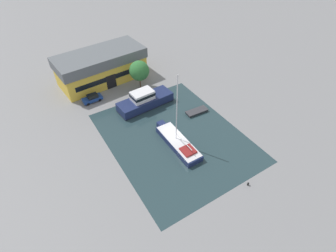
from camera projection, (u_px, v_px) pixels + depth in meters
ground_plane at (174, 137)px, 47.81m from camera, size 440.00×440.00×0.00m
water_canal at (174, 137)px, 47.81m from camera, size 22.50×28.33×0.01m
warehouse_building at (101, 66)px, 60.01m from camera, size 20.48×10.52×6.93m
quay_tree_near_building at (139, 71)px, 56.94m from camera, size 4.38×4.38×6.54m
parked_car at (92, 98)px, 55.39m from camera, size 4.19×1.98×1.57m
sailboat_moored at (178, 142)px, 45.80m from camera, size 3.12×11.58×13.92m
motor_cruiser at (145, 101)px, 53.78m from camera, size 11.99×4.77×3.75m
small_dinghy at (197, 111)px, 52.87m from camera, size 4.66×2.00×0.52m
mooring_bollard at (248, 184)px, 39.70m from camera, size 0.29×0.29×0.59m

